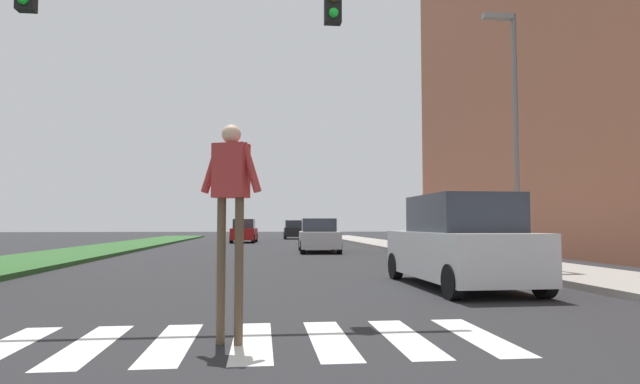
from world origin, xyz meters
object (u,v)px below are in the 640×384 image
object	(u,v)px
sedan_midblock	(319,236)
sedan_far_horizon	(294,230)
sedan_distant	(244,232)
pedestrian_performer	(231,197)
suv_crossing	(459,244)
street_lamp_right	(513,115)
traffic_light_gantry	(23,32)

from	to	relation	value
sedan_midblock	sedan_far_horizon	xyz separation A→B (m)	(0.18, 23.52, 0.04)
sedan_distant	pedestrian_performer	bearing A→B (deg)	-88.39
sedan_midblock	suv_crossing	bearing A→B (deg)	-84.35
pedestrian_performer	street_lamp_right	bearing A→B (deg)	48.50
pedestrian_performer	suv_crossing	bearing A→B (deg)	47.14
sedan_midblock	traffic_light_gantry	bearing A→B (deg)	-110.73
traffic_light_gantry	sedan_distant	xyz separation A→B (m)	(2.44, 31.29, -3.56)
traffic_light_gantry	sedan_far_horizon	xyz separation A→B (m)	(6.69, 40.70, -3.57)
sedan_distant	sedan_far_horizon	xyz separation A→B (m)	(4.24, 9.41, -0.01)
sedan_midblock	sedan_far_horizon	world-z (taller)	sedan_far_horizon
sedan_distant	street_lamp_right	bearing A→B (deg)	-70.93
traffic_light_gantry	suv_crossing	distance (m)	9.00
street_lamp_right	suv_crossing	xyz separation A→B (m)	(-3.15, -3.80, -3.66)
street_lamp_right	sedan_far_horizon	world-z (taller)	street_lamp_right
sedan_far_horizon	suv_crossing	bearing A→B (deg)	-88.09
sedan_far_horizon	street_lamp_right	bearing A→B (deg)	-82.69
traffic_light_gantry	pedestrian_performer	world-z (taller)	traffic_light_gantry
traffic_light_gantry	pedestrian_performer	xyz separation A→B (m)	(3.39, -2.50, -2.70)
suv_crossing	sedan_distant	size ratio (longest dim) A/B	1.06
pedestrian_performer	sedan_distant	xyz separation A→B (m)	(-0.95, 33.78, -0.86)
sedan_distant	sedan_far_horizon	distance (m)	10.32
street_lamp_right	sedan_far_horizon	size ratio (longest dim) A/B	1.84
traffic_light_gantry	street_lamp_right	xyz separation A→B (m)	(11.11, 6.23, 0.23)
traffic_light_gantry	sedan_distant	bearing A→B (deg)	85.54
sedan_far_horizon	sedan_midblock	bearing A→B (deg)	-90.45
pedestrian_performer	sedan_far_horizon	world-z (taller)	pedestrian_performer
street_lamp_right	pedestrian_performer	xyz separation A→B (m)	(-7.72, -8.72, -2.93)
suv_crossing	sedan_midblock	bearing A→B (deg)	95.65
suv_crossing	sedan_midblock	xyz separation A→B (m)	(-1.46, 14.75, -0.17)
street_lamp_right	sedan_distant	world-z (taller)	street_lamp_right
pedestrian_performer	sedan_far_horizon	size ratio (longest dim) A/B	0.61
sedan_midblock	sedan_distant	xyz separation A→B (m)	(-4.06, 14.11, 0.04)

